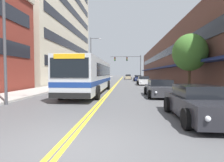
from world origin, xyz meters
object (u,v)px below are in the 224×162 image
at_px(car_black_parked_left_mid, 98,79).
at_px(street_lamp_left_far, 92,56).
at_px(car_red_parked_left_near, 88,81).
at_px(street_tree_right_mid, 190,53).
at_px(traffic_signal_mast, 130,62).
at_px(car_dark_grey_parked_right_end, 160,89).
at_px(street_lamp_left_near, 10,24).
at_px(car_charcoal_parked_right_foreground, 198,103).
at_px(car_navy_parked_right_far, 138,78).
at_px(fire_hydrant, 185,90).
at_px(car_beige_moving_lead, 128,77).
at_px(city_bus, 91,75).
at_px(car_white_parked_right_mid, 144,81).

distance_m(car_black_parked_left_mid, street_lamp_left_far, 4.98).
bearing_deg(car_red_parked_left_near, street_tree_right_mid, -40.31).
bearing_deg(traffic_signal_mast, car_dark_grey_parked_right_end, -86.67).
bearing_deg(traffic_signal_mast, street_lamp_left_near, -102.40).
bearing_deg(car_charcoal_parked_right_foreground, street_lamp_left_near, 165.49).
height_order(car_navy_parked_right_far, fire_hydrant, car_navy_parked_right_far).
relative_size(car_red_parked_left_near, street_tree_right_mid, 0.88).
distance_m(car_charcoal_parked_right_foreground, street_lamp_left_near, 10.45).
bearing_deg(car_beige_moving_lead, street_lamp_left_far, -111.55).
bearing_deg(car_beige_moving_lead, car_black_parked_left_mid, -111.56).
relative_size(car_red_parked_left_near, traffic_signal_mast, 0.62).
distance_m(city_bus, traffic_signal_mast, 27.97).
bearing_deg(street_lamp_left_far, fire_hydrant, -62.20).
bearing_deg(car_charcoal_parked_right_foreground, car_white_parked_right_mid, 90.22).
bearing_deg(car_charcoal_parked_right_foreground, traffic_signal_mast, 92.95).
distance_m(street_tree_right_mid, fire_hydrant, 5.08).
xyz_separation_m(car_red_parked_left_near, car_beige_moving_lead, (6.61, 25.49, 0.06)).
bearing_deg(street_tree_right_mid, city_bus, -174.47).
distance_m(car_dark_grey_parked_right_end, street_lamp_left_near, 10.95).
bearing_deg(car_red_parked_left_near, car_dark_grey_parked_right_end, -56.57).
xyz_separation_m(car_charcoal_parked_right_foreground, car_navy_parked_right_far, (-0.07, 33.75, 0.00)).
bearing_deg(car_beige_moving_lead, fire_hydrant, -84.59).
bearing_deg(car_beige_moving_lead, car_white_parked_right_mid, -85.14).
relative_size(car_charcoal_parked_right_foreground, street_lamp_left_far, 0.49).
relative_size(street_lamp_left_far, street_tree_right_mid, 1.64).
relative_size(car_dark_grey_parked_right_end, car_beige_moving_lead, 1.03).
height_order(car_white_parked_right_mid, fire_hydrant, car_white_parked_right_mid).
xyz_separation_m(car_white_parked_right_mid, street_lamp_left_far, (-9.39, 6.50, 4.50)).
bearing_deg(car_white_parked_right_mid, car_black_parked_left_mid, 135.83).
distance_m(car_black_parked_left_mid, car_charcoal_parked_right_foreground, 30.20).
relative_size(city_bus, car_black_parked_left_mid, 2.90).
distance_m(car_red_parked_left_near, car_dark_grey_parked_right_end, 15.71).
height_order(street_tree_right_mid, fire_hydrant, street_tree_right_mid).
bearing_deg(car_navy_parked_right_far, car_black_parked_left_mid, -150.81).
bearing_deg(fire_hydrant, street_tree_right_mid, 66.81).
height_order(car_dark_grey_parked_right_end, car_beige_moving_lead, car_beige_moving_lead).
distance_m(car_white_parked_right_mid, car_beige_moving_lead, 25.00).
xyz_separation_m(city_bus, fire_hydrant, (7.60, -2.77, -1.10)).
bearing_deg(street_tree_right_mid, street_lamp_left_far, 126.16).
bearing_deg(street_lamp_left_near, city_bus, 63.29).
bearing_deg(car_dark_grey_parked_right_end, street_lamp_left_near, -154.47).
height_order(car_charcoal_parked_right_foreground, fire_hydrant, car_charcoal_parked_right_foreground).
distance_m(car_red_parked_left_near, street_lamp_left_far, 8.44).
distance_m(car_red_parked_left_near, traffic_signal_mast, 18.35).
height_order(car_dark_grey_parked_right_end, street_lamp_left_near, street_lamp_left_near).
distance_m(city_bus, car_charcoal_parked_right_foreground, 10.87).
xyz_separation_m(street_lamp_left_far, fire_hydrant, (10.98, -20.83, -4.55)).
relative_size(traffic_signal_mast, street_lamp_left_near, 0.99).
xyz_separation_m(city_bus, street_lamp_left_near, (-3.28, -6.53, 2.90)).
bearing_deg(car_white_parked_right_mid, car_red_parked_left_near, -176.17).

